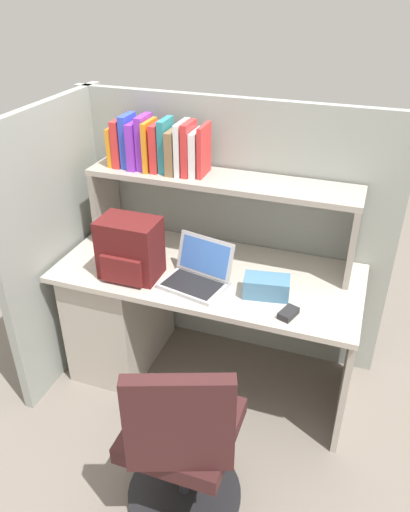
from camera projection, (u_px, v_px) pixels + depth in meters
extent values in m
plane|color=slate|center=(208.00, 374.00, 3.00)|extent=(8.00, 8.00, 0.00)
cube|color=beige|center=(208.00, 273.00, 2.63)|extent=(1.60, 0.70, 0.03)
cube|color=#B6AD9F|center=(121.00, 308.00, 2.98)|extent=(0.40, 0.64, 0.70)
cube|color=#B6AD9F|center=(349.00, 359.00, 2.60)|extent=(0.03, 0.64, 0.70)
cube|color=#939991|center=(229.00, 232.00, 2.91)|extent=(1.84, 0.05, 1.55)
cube|color=#939991|center=(63.00, 242.00, 2.81)|extent=(0.05, 1.06, 1.55)
cube|color=gray|center=(106.00, 202.00, 2.88)|extent=(0.03, 0.28, 0.42)
cube|color=gray|center=(354.00, 240.00, 2.48)|extent=(0.03, 0.28, 0.42)
cube|color=#AAA093|center=(221.00, 180.00, 2.57)|extent=(1.44, 0.28, 0.03)
cube|color=orange|center=(115.00, 146.00, 2.68)|extent=(0.03, 0.14, 0.21)
cube|color=red|center=(121.00, 142.00, 2.66)|extent=(0.04, 0.15, 0.25)
cube|color=blue|center=(128.00, 141.00, 2.64)|extent=(0.04, 0.14, 0.28)
cube|color=purple|center=(136.00, 145.00, 2.63)|extent=(0.04, 0.16, 0.25)
cube|color=purple|center=(144.00, 142.00, 2.61)|extent=(0.04, 0.15, 0.28)
cube|color=orange|center=(150.00, 145.00, 2.60)|extent=(0.02, 0.16, 0.26)
cube|color=red|center=(157.00, 147.00, 2.59)|extent=(0.04, 0.14, 0.25)
cube|color=teal|center=(166.00, 145.00, 2.59)|extent=(0.04, 0.15, 0.27)
cube|color=olive|center=(175.00, 151.00, 2.58)|extent=(0.04, 0.18, 0.23)
cube|color=white|center=(182.00, 148.00, 2.55)|extent=(0.03, 0.17, 0.27)
cube|color=red|center=(189.00, 149.00, 2.54)|extent=(0.03, 0.15, 0.27)
cube|color=white|center=(197.00, 153.00, 2.55)|extent=(0.03, 0.17, 0.23)
cube|color=red|center=(204.00, 150.00, 2.53)|extent=(0.02, 0.16, 0.26)
cube|color=#B7BABF|center=(193.00, 285.00, 2.50)|extent=(0.35, 0.28, 0.02)
cube|color=black|center=(192.00, 284.00, 2.48)|extent=(0.30, 0.23, 0.00)
cube|color=#B7BABF|center=(206.00, 256.00, 2.52)|extent=(0.32, 0.13, 0.19)
cube|color=#3F72CC|center=(205.00, 257.00, 2.52)|extent=(0.28, 0.11, 0.16)
cube|color=#591919|center=(130.00, 248.00, 2.52)|extent=(0.30, 0.20, 0.32)
cube|color=maroon|center=(122.00, 270.00, 2.47)|extent=(0.22, 0.04, 0.14)
cube|color=#262628|center=(288.00, 313.00, 2.28)|extent=(0.09, 0.12, 0.03)
cylinder|color=white|center=(107.00, 245.00, 2.78)|extent=(0.08, 0.08, 0.09)
cube|color=teal|center=(266.00, 287.00, 2.41)|extent=(0.24, 0.15, 0.10)
cylinder|color=black|center=(185.00, 493.00, 2.30)|extent=(0.52, 0.52, 0.04)
cylinder|color=#262628|center=(183.00, 461.00, 2.19)|extent=(0.05, 0.05, 0.41)
cube|color=#3F1E1E|center=(182.00, 429.00, 2.08)|extent=(0.44, 0.44, 0.08)
cube|color=#3F1E1E|center=(179.00, 425.00, 1.78)|extent=(0.40, 0.19, 0.44)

